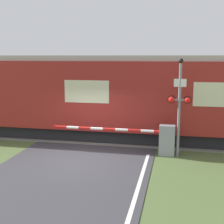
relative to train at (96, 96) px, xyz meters
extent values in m
plane|color=#4C6033|center=(0.35, -3.47, -1.98)|extent=(80.00, 80.00, 0.00)
cube|color=slate|center=(0.35, 0.00, -1.96)|extent=(36.00, 3.20, 0.03)
cube|color=#595451|center=(0.35, -0.72, -1.90)|extent=(36.00, 0.08, 0.10)
cube|color=#595451|center=(0.35, 0.72, -1.90)|extent=(36.00, 0.08, 0.10)
cube|color=black|center=(0.00, 0.00, -1.68)|extent=(18.13, 2.53, 0.60)
cube|color=maroon|center=(0.00, 0.00, 0.13)|extent=(19.71, 2.98, 3.03)
cube|color=#ADA89E|center=(0.00, 0.00, 1.77)|extent=(19.31, 2.74, 0.24)
cube|color=beige|center=(5.42, -1.50, 0.36)|extent=(1.97, 0.02, 0.97)
cube|color=beige|center=(0.00, -1.50, 0.36)|extent=(1.97, 0.02, 0.97)
cube|color=gray|center=(3.48, -2.29, -1.38)|extent=(0.60, 0.44, 1.20)
cylinder|color=gray|center=(3.48, -2.29, -1.05)|extent=(0.16, 0.16, 0.18)
cylinder|color=red|center=(3.22, -2.29, -1.05)|extent=(0.51, 0.11, 0.11)
cylinder|color=white|center=(2.71, -2.29, -1.05)|extent=(0.51, 0.11, 0.11)
cylinder|color=red|center=(2.19, -2.29, -1.05)|extent=(0.51, 0.11, 0.11)
cylinder|color=white|center=(1.68, -2.29, -1.05)|extent=(0.51, 0.11, 0.11)
cylinder|color=red|center=(1.16, -2.29, -1.05)|extent=(0.51, 0.11, 0.11)
cylinder|color=white|center=(0.65, -2.29, -1.05)|extent=(0.51, 0.11, 0.11)
cylinder|color=red|center=(0.13, -2.29, -1.05)|extent=(0.51, 0.11, 0.11)
cylinder|color=white|center=(-0.38, -2.29, -1.05)|extent=(0.51, 0.11, 0.11)
cylinder|color=red|center=(-0.89, -2.29, -1.05)|extent=(0.51, 0.11, 0.11)
cylinder|color=red|center=(-1.15, -2.29, -1.05)|extent=(0.20, 0.02, 0.20)
cylinder|color=gray|center=(3.90, -2.35, -0.19)|extent=(0.11, 0.11, 3.57)
cube|color=gray|center=(3.90, -2.35, 0.24)|extent=(0.71, 0.07, 0.07)
sphere|color=red|center=(3.60, -2.40, 0.24)|extent=(0.24, 0.24, 0.24)
sphere|color=red|center=(4.20, -2.40, 0.24)|extent=(0.24, 0.24, 0.24)
cylinder|color=black|center=(3.60, -2.29, 0.24)|extent=(0.30, 0.06, 0.30)
cylinder|color=black|center=(4.20, -2.29, 0.24)|extent=(0.30, 0.06, 0.30)
cube|color=white|center=(3.90, -2.39, 0.88)|extent=(0.46, 0.02, 0.29)
sphere|color=black|center=(3.90, -2.35, 1.69)|extent=(0.18, 0.18, 0.18)
camera|label=1|loc=(3.79, -14.28, 1.86)|focal=50.00mm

